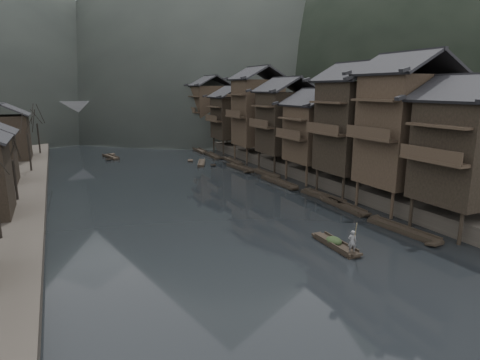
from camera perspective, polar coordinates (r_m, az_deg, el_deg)
water at (r=34.77m, az=-0.43°, el=-7.00°), size 300.00×300.00×0.00m
right_bank at (r=85.66m, az=10.01°, el=5.37°), size 40.00×200.00×1.80m
stilt_houses at (r=57.87m, az=7.50°, el=9.83°), size 9.00×67.60×15.60m
bare_trees at (r=51.31m, az=-28.66°, el=5.09°), size 3.62×59.91×7.24m
moored_sampans at (r=60.60m, az=0.69°, el=1.83°), size 3.09×67.33×0.47m
midriver_boats at (r=77.34m, az=-13.05°, el=3.91°), size 15.27×37.86×0.45m
stone_bridge at (r=102.91m, az=-17.35°, el=8.57°), size 40.00×6.00×9.00m
hero_sampan at (r=31.81m, az=13.44°, el=-8.91°), size 1.20×5.03×0.44m
cargo_heap at (r=31.77m, az=13.23°, el=-7.84°), size 1.10×1.44×0.66m
boatman at (r=30.20m, az=15.69°, el=-8.02°), size 0.74×0.64×1.72m
bamboo_pole at (r=29.56m, az=16.28°, el=-3.47°), size 1.78×2.24×3.22m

